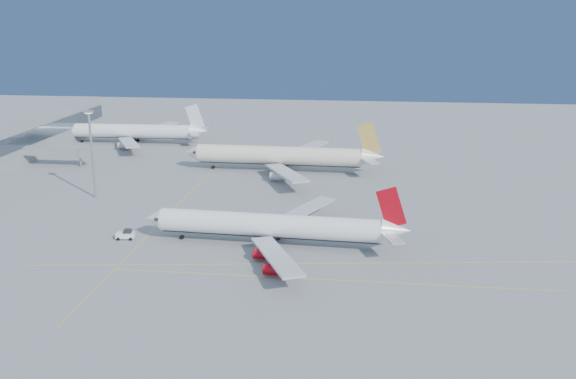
# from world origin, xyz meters

# --- Properties ---
(ground) EXTENTS (500.00, 500.00, 0.00)m
(ground) POSITION_xyz_m (0.00, 0.00, 0.00)
(ground) COLOR slate
(ground) RESTS_ON ground
(terminal) EXTENTS (18.40, 110.00, 15.00)m
(terminal) POSITION_xyz_m (-114.93, 85.00, 7.51)
(terminal) COLOR gray
(terminal) RESTS_ON ground
(jet_bridge) EXTENTS (23.60, 3.60, 6.90)m
(jet_bridge) POSITION_xyz_m (-93.11, 72.00, 5.17)
(jet_bridge) COLOR gray
(jet_bridge) RESTS_ON ground
(taxiway_lines) EXTENTS (118.86, 140.00, 0.02)m
(taxiway_lines) POSITION_xyz_m (-14.71, 6.34, 0.01)
(taxiway_lines) COLOR #D5BC0B
(taxiway_lines) RESTS_ON ground
(airliner_virgin) EXTENTS (61.69, 55.36, 15.22)m
(airliner_virgin) POSITION_xyz_m (-8.90, 4.20, 4.59)
(airliner_virgin) COLOR white
(airliner_virgin) RESTS_ON ground
(airliner_etihad) EXTENTS (67.24, 62.20, 17.57)m
(airliner_etihad) POSITION_xyz_m (-15.92, 73.56, 5.35)
(airliner_etihad) COLOR beige
(airliner_etihad) RESTS_ON ground
(airliner_third) EXTENTS (61.26, 56.59, 16.46)m
(airliner_third) POSITION_xyz_m (-81.75, 112.53, 4.98)
(airliner_third) COLOR white
(airliner_third) RESTS_ON ground
(pushback_tug) EXTENTS (4.41, 2.97, 2.36)m
(pushback_tug) POSITION_xyz_m (-44.28, 3.96, 1.09)
(pushback_tug) COLOR white
(pushback_tug) RESTS_ON ground
(light_mast) EXTENTS (2.17, 2.17, 25.09)m
(light_mast) POSITION_xyz_m (-65.61, 36.49, 14.81)
(light_mast) COLOR gray
(light_mast) RESTS_ON ground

